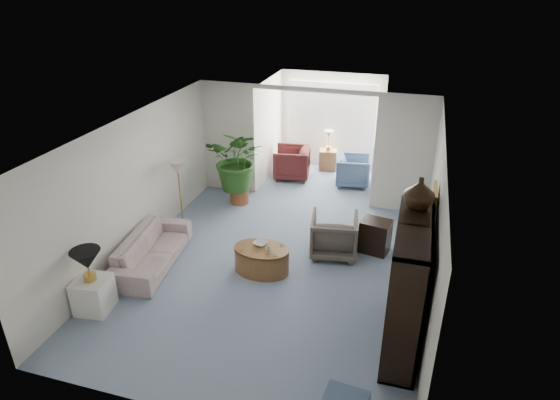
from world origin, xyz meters
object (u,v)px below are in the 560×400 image
(end_table, at_px, (94,295))
(coffee_cup, at_px, (268,250))
(entertainment_cabinet, at_px, (407,287))
(cabinet_urn, at_px, (420,193))
(sunroom_chair_maroon, at_px, (292,163))
(sunroom_chair_blue, at_px, (353,171))
(sunroom_table, at_px, (328,160))
(coffee_table, at_px, (262,260))
(wingback_chair, at_px, (334,235))
(table_lamp, at_px, (86,260))
(plant_pot, at_px, (239,196))
(framed_picture, at_px, (435,204))
(coffee_bowl, at_px, (260,243))
(sofa, at_px, (152,250))
(side_table_dark, at_px, (375,236))
(floor_lamp, at_px, (177,167))

(end_table, bearing_deg, coffee_cup, 35.23)
(entertainment_cabinet, relative_size, cabinet_urn, 4.41)
(sunroom_chair_maroon, bearing_deg, coffee_cup, 1.40)
(end_table, bearing_deg, sunroom_chair_blue, 62.39)
(coffee_cup, height_order, sunroom_table, coffee_cup)
(coffee_table, height_order, wingback_chair, wingback_chair)
(wingback_chair, distance_m, sunroom_chair_maroon, 3.57)
(table_lamp, xyz_separation_m, entertainment_cabinet, (4.47, 0.58, 0.04))
(table_lamp, height_order, wingback_chair, table_lamp)
(wingback_chair, distance_m, plant_pot, 2.81)
(plant_pot, bearing_deg, wingback_chair, -31.99)
(framed_picture, bearing_deg, plant_pot, 147.42)
(table_lamp, bearing_deg, coffee_bowl, 41.14)
(sofa, bearing_deg, side_table_dark, -74.01)
(coffee_bowl, bearing_deg, floor_lamp, 153.28)
(entertainment_cabinet, distance_m, sunroom_chair_blue, 5.40)
(coffee_bowl, bearing_deg, cabinet_urn, -16.08)
(framed_picture, bearing_deg, sunroom_chair_maroon, 127.34)
(framed_picture, distance_m, side_table_dark, 2.10)
(sofa, height_order, entertainment_cabinet, entertainment_cabinet)
(wingback_chair, relative_size, sunroom_chair_blue, 1.07)
(coffee_bowl, height_order, sunroom_chair_maroon, sunroom_chair_maroon)
(coffee_table, xyz_separation_m, cabinet_urn, (2.38, -0.60, 1.83))
(end_table, height_order, sunroom_chair_blue, sunroom_chair_blue)
(wingback_chair, xyz_separation_m, cabinet_urn, (1.32, -1.50, 1.68))
(entertainment_cabinet, bearing_deg, coffee_table, 155.20)
(table_lamp, bearing_deg, coffee_table, 38.83)
(framed_picture, distance_m, sunroom_chair_blue, 4.72)
(sofa, height_order, floor_lamp, floor_lamp)
(floor_lamp, distance_m, coffee_table, 2.54)
(coffee_bowl, xyz_separation_m, sunroom_chair_maroon, (-0.53, 3.97, -0.09))
(sofa, xyz_separation_m, coffee_cup, (2.04, 0.23, 0.21))
(end_table, relative_size, entertainment_cabinet, 0.29)
(framed_picture, relative_size, end_table, 0.93)
(table_lamp, xyz_separation_m, coffee_cup, (2.24, 1.58, -0.39))
(table_lamp, relative_size, coffee_bowl, 1.94)
(framed_picture, height_order, coffee_table, framed_picture)
(plant_pot, bearing_deg, end_table, -100.84)
(sunroom_chair_blue, bearing_deg, end_table, 143.82)
(cabinet_urn, xyz_separation_m, plant_pot, (-3.69, 2.99, -1.90))
(sunroom_chair_blue, bearing_deg, sunroom_chair_maroon, 81.43)
(side_table_dark, bearing_deg, entertainment_cabinet, -74.95)
(coffee_cup, bearing_deg, table_lamp, -144.77)
(wingback_chair, bearing_deg, sofa, 14.09)
(cabinet_urn, distance_m, sunroom_table, 6.12)
(sunroom_chair_maroon, bearing_deg, floor_lamp, -34.80)
(framed_picture, relative_size, table_lamp, 1.14)
(plant_pot, bearing_deg, coffee_bowl, -61.12)
(cabinet_urn, xyz_separation_m, sunroom_chair_blue, (-1.47, 4.67, -1.71))
(sofa, height_order, end_table, sofa)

